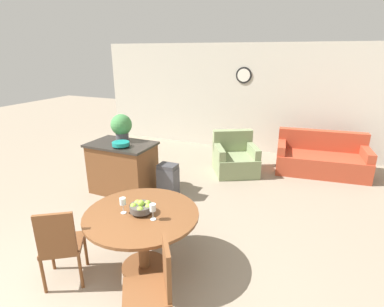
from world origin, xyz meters
TOP-DOWN VIEW (x-y plane):
  - wall_back at (-0.00, 6.10)m, footprint 8.00×0.09m
  - dining_table at (0.16, 1.03)m, footprint 1.31×1.31m
  - dining_chair_near_left at (-0.52, 0.46)m, footprint 0.58×0.58m
  - dining_chair_near_right at (0.73, 0.34)m, footprint 0.58×0.58m
  - fruit_bowl at (0.16, 1.03)m, footprint 0.26×0.26m
  - wine_glass_left at (-0.02, 0.95)m, footprint 0.07×0.07m
  - wine_glass_right at (0.36, 0.96)m, footprint 0.07×0.07m
  - kitchen_island at (-1.32, 2.69)m, footprint 1.17×0.75m
  - teal_bowl at (-1.20, 2.52)m, footprint 0.30×0.30m
  - potted_plant at (-1.41, 2.85)m, footprint 0.38×0.38m
  - trash_bin at (-0.44, 2.79)m, footprint 0.33×0.26m
  - couch at (2.01, 5.18)m, footprint 1.93×1.12m
  - armchair at (0.31, 4.44)m, footprint 1.18×1.18m

SIDE VIEW (x-z plane):
  - armchair at x=0.31m, z-range -0.14..0.72m
  - couch at x=2.01m, z-range -0.13..0.72m
  - trash_bin at x=-0.44m, z-range 0.00..0.63m
  - kitchen_island at x=-1.32m, z-range 0.00..0.94m
  - dining_chair_near_left at x=-0.52m, z-range 0.05..1.00m
  - dining_chair_near_right at x=0.73m, z-range 0.05..1.00m
  - dining_table at x=0.16m, z-range 0.21..0.96m
  - fruit_bowl at x=0.16m, z-range 0.75..0.91m
  - wine_glass_left at x=-0.02m, z-range 0.80..0.99m
  - wine_glass_right at x=0.36m, z-range 0.80..0.99m
  - teal_bowl at x=-1.20m, z-range 0.95..1.04m
  - potted_plant at x=-1.41m, z-range 0.96..1.45m
  - wall_back at x=0.00m, z-range 0.00..2.70m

